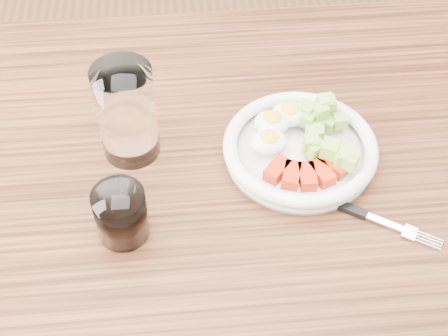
{
  "coord_description": "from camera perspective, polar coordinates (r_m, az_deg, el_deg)",
  "views": [
    {
      "loc": [
        -0.06,
        -0.6,
        1.5
      ],
      "look_at": [
        -0.01,
        0.01,
        0.8
      ],
      "focal_mm": 50.0,
      "sensor_mm": 36.0,
      "label": 1
    }
  ],
  "objects": [
    {
      "name": "coffee_glass",
      "position": [
        0.87,
        -9.39,
        -4.21
      ],
      "size": [
        0.07,
        0.07,
        0.08
      ],
      "color": "white",
      "rests_on": "dining_table"
    },
    {
      "name": "water_glass",
      "position": [
        0.95,
        -8.89,
        5.02
      ],
      "size": [
        0.09,
        0.09,
        0.16
      ],
      "primitive_type": "cylinder",
      "color": "white",
      "rests_on": "dining_table"
    },
    {
      "name": "fork",
      "position": [
        0.93,
        11.67,
        -3.79
      ],
      "size": [
        0.19,
        0.13,
        0.01
      ],
      "color": "black",
      "rests_on": "dining_table"
    },
    {
      "name": "bowl",
      "position": [
        0.97,
        6.92,
        2.03
      ],
      "size": [
        0.24,
        0.24,
        0.06
      ],
      "color": "white",
      "rests_on": "dining_table"
    },
    {
      "name": "dining_table",
      "position": [
        1.02,
        0.61,
        -5.2
      ],
      "size": [
        1.5,
        0.9,
        0.77
      ],
      "color": "brown",
      "rests_on": "ground"
    }
  ]
}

